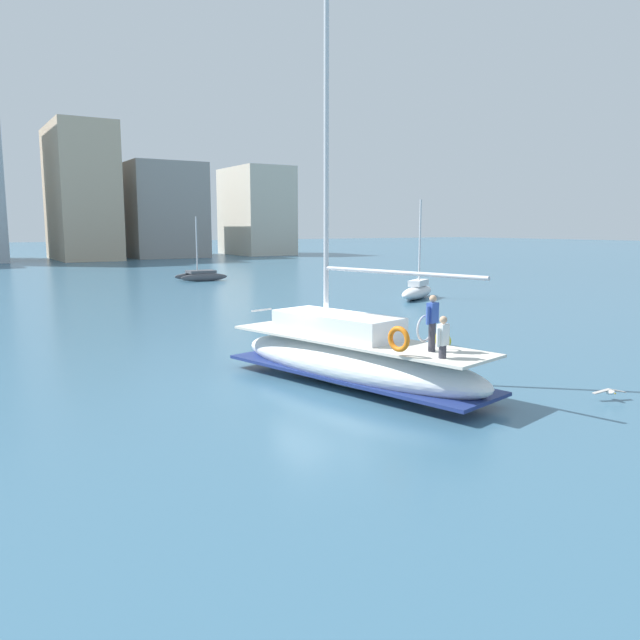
# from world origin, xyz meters

# --- Properties ---
(ground_plane) EXTENTS (400.00, 400.00, 0.00)m
(ground_plane) POSITION_xyz_m (0.00, 0.00, 0.00)
(ground_plane) COLOR #38607A
(main_sailboat) EXTENTS (4.60, 9.90, 12.88)m
(main_sailboat) POSITION_xyz_m (0.37, -1.59, 0.91)
(main_sailboat) COLOR white
(main_sailboat) RESTS_ON ground
(moored_sloop_far) EXTENTS (5.22, 3.97, 6.71)m
(moored_sloop_far) POSITION_xyz_m (17.51, 15.54, 0.56)
(moored_sloop_far) COLOR silver
(moored_sloop_far) RESTS_ON ground
(moored_catamaran) EXTENTS (4.44, 2.18, 5.81)m
(moored_catamaran) POSITION_xyz_m (10.11, 37.09, 0.52)
(moored_catamaran) COLOR #4C4C51
(moored_catamaran) RESTS_ON ground
(seagull) EXTENTS (0.96, 0.52, 0.16)m
(seagull) POSITION_xyz_m (5.63, -6.89, 0.25)
(seagull) COLOR silver
(seagull) RESTS_ON ground
(mooring_buoy) EXTENTS (0.76, 0.76, 0.98)m
(mooring_buoy) POSITION_xyz_m (7.09, 1.66, 0.23)
(mooring_buoy) COLOR yellow
(mooring_buoy) RESTS_ON ground
(waterfront_buildings) EXTENTS (85.76, 20.54, 27.56)m
(waterfront_buildings) POSITION_xyz_m (1.46, 84.13, 9.71)
(waterfront_buildings) COLOR beige
(waterfront_buildings) RESTS_ON ground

